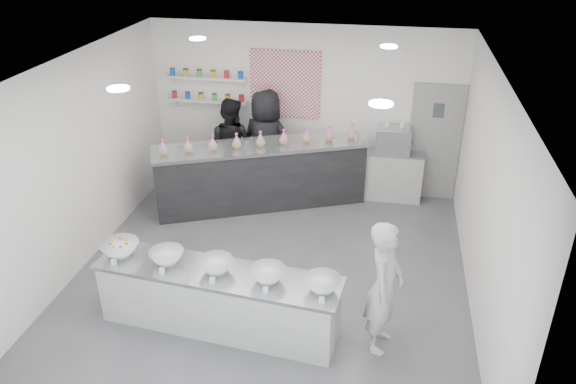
% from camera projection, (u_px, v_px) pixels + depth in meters
% --- Properties ---
extents(floor, '(6.00, 6.00, 0.00)m').
position_uv_depth(floor, '(270.00, 277.00, 8.02)').
color(floor, '#515156').
rests_on(floor, ground).
extents(ceiling, '(6.00, 6.00, 0.00)m').
position_uv_depth(ceiling, '(266.00, 69.00, 6.66)').
color(ceiling, white).
rests_on(ceiling, floor).
extents(back_wall, '(5.50, 0.00, 5.50)m').
position_uv_depth(back_wall, '(305.00, 110.00, 9.96)').
color(back_wall, white).
rests_on(back_wall, floor).
extents(left_wall, '(0.00, 6.00, 6.00)m').
position_uv_depth(left_wall, '(75.00, 166.00, 7.80)').
color(left_wall, white).
rests_on(left_wall, floor).
extents(right_wall, '(0.00, 6.00, 6.00)m').
position_uv_depth(right_wall, '(486.00, 201.00, 6.88)').
color(right_wall, white).
rests_on(right_wall, floor).
extents(back_door, '(0.88, 0.04, 2.10)m').
position_uv_depth(back_door, '(434.00, 143.00, 9.76)').
color(back_door, gray).
rests_on(back_door, floor).
extents(pattern_panel, '(1.25, 0.03, 1.20)m').
position_uv_depth(pattern_panel, '(285.00, 84.00, 9.80)').
color(pattern_panel, '#A92E49').
rests_on(pattern_panel, back_wall).
extents(jar_shelf_lower, '(1.45, 0.22, 0.04)m').
position_uv_depth(jar_shelf_lower, '(208.00, 100.00, 10.12)').
color(jar_shelf_lower, silver).
rests_on(jar_shelf_lower, back_wall).
extents(jar_shelf_upper, '(1.45, 0.22, 0.04)m').
position_uv_depth(jar_shelf_upper, '(207.00, 78.00, 9.93)').
color(jar_shelf_upper, silver).
rests_on(jar_shelf_upper, back_wall).
extents(preserve_jars, '(1.45, 0.10, 0.56)m').
position_uv_depth(preserve_jars, '(207.00, 86.00, 9.98)').
color(preserve_jars, red).
rests_on(preserve_jars, jar_shelf_lower).
extents(downlight_0, '(0.24, 0.24, 0.02)m').
position_uv_depth(downlight_0, '(118.00, 88.00, 6.03)').
color(downlight_0, white).
rests_on(downlight_0, ceiling).
extents(downlight_1, '(0.24, 0.24, 0.02)m').
position_uv_depth(downlight_1, '(381.00, 104.00, 5.56)').
color(downlight_1, white).
rests_on(downlight_1, ceiling).
extents(downlight_2, '(0.24, 0.24, 0.02)m').
position_uv_depth(downlight_2, '(198.00, 38.00, 8.30)').
color(downlight_2, white).
rests_on(downlight_2, ceiling).
extents(downlight_3, '(0.24, 0.24, 0.02)m').
position_uv_depth(downlight_3, '(389.00, 46.00, 7.83)').
color(downlight_3, white).
rests_on(downlight_3, ceiling).
extents(prep_counter, '(3.09, 0.99, 0.83)m').
position_uv_depth(prep_counter, '(218.00, 299.00, 6.90)').
color(prep_counter, '#A09F9B').
rests_on(prep_counter, floor).
extents(back_bar, '(3.59, 2.06, 1.12)m').
position_uv_depth(back_bar, '(261.00, 177.00, 9.68)').
color(back_bar, black).
rests_on(back_bar, floor).
extents(sneeze_guard, '(3.29, 1.45, 0.31)m').
position_uv_depth(sneeze_guard, '(264.00, 145.00, 9.08)').
color(sneeze_guard, white).
rests_on(sneeze_guard, back_bar).
extents(espresso_ledge, '(1.21, 0.39, 0.90)m').
position_uv_depth(espresso_ledge, '(388.00, 175.00, 9.99)').
color(espresso_ledge, '#A09F9B').
rests_on(espresso_ledge, floor).
extents(espresso_machine, '(0.59, 0.41, 0.45)m').
position_uv_depth(espresso_machine, '(393.00, 140.00, 9.68)').
color(espresso_machine, '#93969E').
rests_on(espresso_machine, espresso_ledge).
extents(cup_stacks, '(0.24, 0.24, 0.33)m').
position_uv_depth(cup_stacks, '(360.00, 141.00, 9.80)').
color(cup_stacks, tan).
rests_on(cup_stacks, espresso_ledge).
extents(prep_bowls, '(3.06, 0.82, 0.17)m').
position_uv_depth(prep_bowls, '(216.00, 266.00, 6.67)').
color(prep_bowls, white).
rests_on(prep_bowls, prep_counter).
extents(label_cards, '(2.66, 0.04, 0.07)m').
position_uv_depth(label_cards, '(207.00, 297.00, 6.22)').
color(label_cards, white).
rests_on(label_cards, prep_counter).
extents(cookie_bags, '(3.13, 1.48, 0.27)m').
position_uv_depth(cookie_bags, '(260.00, 139.00, 9.36)').
color(cookie_bags, '#EF68CB').
rests_on(cookie_bags, back_bar).
extents(woman_prep, '(0.50, 0.67, 1.68)m').
position_uv_depth(woman_prep, '(384.00, 287.00, 6.41)').
color(woman_prep, '#B8B6B3').
rests_on(woman_prep, floor).
extents(staff_left, '(0.97, 0.82, 1.76)m').
position_uv_depth(staff_left, '(231.00, 145.00, 10.11)').
color(staff_left, black).
rests_on(staff_left, floor).
extents(staff_right, '(1.09, 0.87, 1.95)m').
position_uv_depth(staff_right, '(266.00, 144.00, 9.93)').
color(staff_right, black).
rests_on(staff_right, floor).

